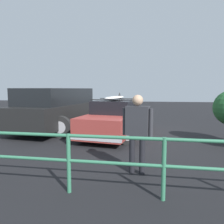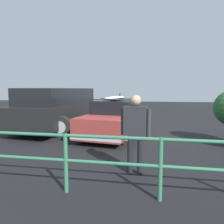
# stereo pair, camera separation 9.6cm
# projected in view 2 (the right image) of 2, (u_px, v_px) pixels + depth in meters

# --- Properties ---
(ground_plane) EXTENTS (44.00, 44.00, 0.02)m
(ground_plane) POSITION_uv_depth(u_px,v_px,m) (126.00, 133.00, 8.67)
(ground_plane) COLOR black
(ground_plane) RESTS_ON ground
(sedan_car) EXTENTS (2.62, 4.15, 1.60)m
(sedan_car) POSITION_uv_depth(u_px,v_px,m) (115.00, 119.00, 8.24)
(sedan_car) COLOR #9E3833
(sedan_car) RESTS_ON ground
(suv_car) EXTENTS (3.10, 5.22, 1.77)m
(suv_car) POSITION_uv_depth(u_px,v_px,m) (59.00, 108.00, 9.48)
(suv_car) COLOR black
(suv_car) RESTS_ON ground
(person_bystander) EXTENTS (0.62, 0.30, 1.63)m
(person_bystander) POSITION_uv_depth(u_px,v_px,m) (135.00, 127.00, 4.42)
(person_bystander) COLOR black
(person_bystander) RESTS_ON ground
(railing_fence) EXTENTS (10.95, 0.27, 1.01)m
(railing_fence) POSITION_uv_depth(u_px,v_px,m) (111.00, 156.00, 3.51)
(railing_fence) COLOR #387F5B
(railing_fence) RESTS_ON ground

